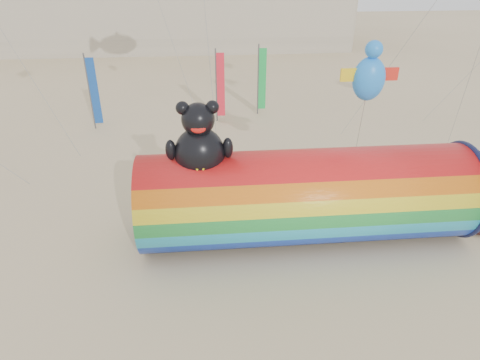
{
  "coord_description": "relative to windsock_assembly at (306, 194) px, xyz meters",
  "views": [
    {
      "loc": [
        -1.0,
        -14.41,
        10.87
      ],
      "look_at": [
        0.5,
        1.5,
        2.4
      ],
      "focal_mm": 32.0,
      "sensor_mm": 36.0,
      "label": 1
    }
  ],
  "objects": [
    {
      "name": "ground",
      "position": [
        -3.15,
        -0.59,
        -2.08
      ],
      "size": [
        160.0,
        160.0,
        0.0
      ],
      "primitive_type": "plane",
      "color": "#CCB58C",
      "rests_on": "ground"
    },
    {
      "name": "windsock_assembly",
      "position": [
        0.0,
        0.0,
        0.0
      ],
      "size": [
        13.63,
        4.15,
        6.28
      ],
      "color": "red",
      "rests_on": "ground"
    },
    {
      "name": "kite_handler",
      "position": [
        8.19,
        1.46,
        -1.21
      ],
      "size": [
        0.75,
        0.74,
        1.74
      ],
      "primitive_type": "imported",
      "rotation": [
        0.0,
        0.0,
        3.88
      ],
      "color": "slate",
      "rests_on": "ground"
    },
    {
      "name": "festival_banners",
      "position": [
        -4.6,
        15.03,
        0.55
      ],
      "size": [
        12.39,
        2.15,
        5.2
      ],
      "color": "#59595E",
      "rests_on": "ground"
    }
  ]
}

